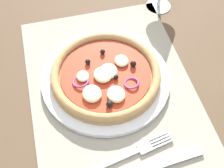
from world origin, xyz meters
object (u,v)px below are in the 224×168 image
Objects in this scene: pizza at (106,74)px; fork at (133,152)px; plate at (106,79)px; knife at (152,165)px.

pizza is 17.33cm from fork.
plate is 1.18× the size of pizza.
knife is at bearing -61.54° from fork.
pizza is at bearing 95.95° from knife.
knife reaches higher than fork.
pizza is 1.15× the size of knife.
pizza is at bearing 82.90° from fork.
fork is at bearing 124.92° from knife.
plate is at bearing 163.04° from pizza.
knife is at bearing 9.92° from pizza.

